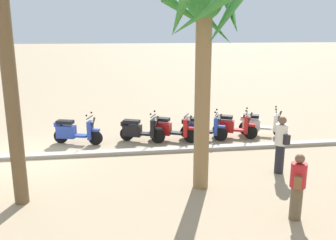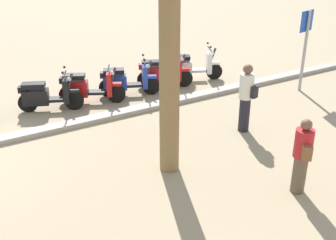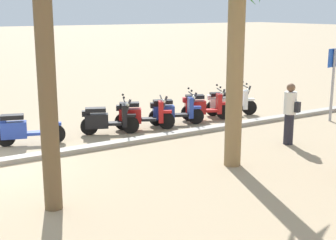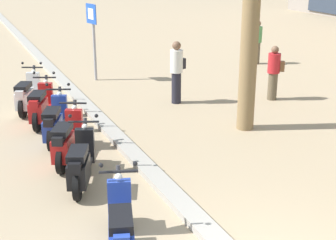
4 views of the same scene
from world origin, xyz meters
name	(u,v)px [view 3 (image 3 of 4)]	position (x,y,z in m)	size (l,w,h in m)	color
scooter_white_second_in_line	(227,103)	(-8.59, -1.36, 0.45)	(1.71, 0.93, 1.17)	black
scooter_red_mid_front	(203,107)	(-7.44, -1.24, 0.46)	(1.62, 0.87, 1.17)	black
scooter_blue_far_back	(172,111)	(-6.18, -1.17, 0.45)	(1.70, 0.88, 1.17)	black
scooter_red_mid_centre	(140,115)	(-5.01, -1.18, 0.46)	(1.71, 0.99, 1.04)	black
scooter_black_gap_after_mid	(105,120)	(-3.87, -1.21, 0.44)	(1.64, 0.87, 1.17)	black
scooter_blue_last_in_row	(25,129)	(-1.50, -1.29, 0.46)	(1.79, 0.81, 1.17)	black
crossing_sign	(333,76)	(-10.96, 1.12, 1.50)	(0.59, 0.18, 2.40)	#939399
palm_tree_near_sign	(238,3)	(-5.22, 3.07, 3.78)	(1.99, 2.05, 5.16)	olive
pedestrian_window_shopping	(290,112)	(-7.69, 2.45, 0.90)	(0.34, 0.46, 1.70)	black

